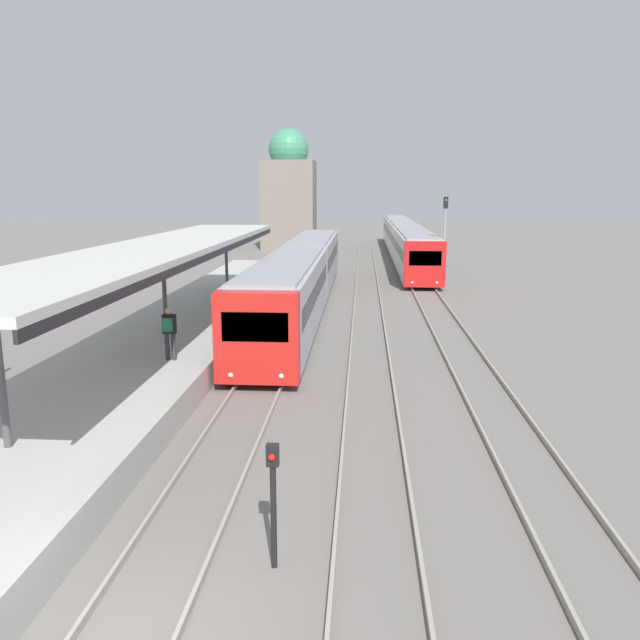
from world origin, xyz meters
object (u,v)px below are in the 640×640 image
(train_near, at_px, (302,274))
(signal_mast_far, at_px, (445,232))
(person_on_platform, at_px, (169,329))
(train_far, at_px, (404,238))
(signal_post_near, at_px, (273,493))

(train_near, distance_m, signal_mast_far, 11.16)
(person_on_platform, relative_size, train_far, 0.04)
(train_far, bearing_deg, signal_post_near, -96.00)
(person_on_platform, bearing_deg, train_far, 76.21)
(person_on_platform, height_order, signal_post_near, person_on_platform)
(train_far, height_order, signal_mast_far, signal_mast_far)
(signal_post_near, xyz_separation_m, signal_mast_far, (6.50, 30.76, 2.23))
(signal_mast_far, bearing_deg, train_near, -138.89)
(train_near, bearing_deg, person_on_platform, -101.17)
(train_far, height_order, signal_post_near, train_far)
(person_on_platform, bearing_deg, train_near, 78.83)
(train_near, bearing_deg, train_far, 74.80)
(train_near, relative_size, signal_post_near, 13.66)
(person_on_platform, height_order, train_far, train_far)
(signal_mast_far, bearing_deg, signal_post_near, -101.93)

